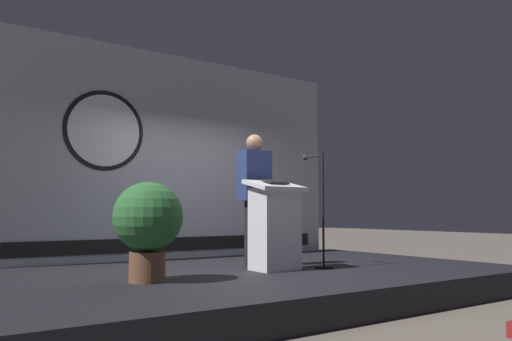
{
  "coord_description": "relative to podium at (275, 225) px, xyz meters",
  "views": [
    {
      "loc": [
        -3.41,
        -5.16,
        0.99
      ],
      "look_at": [
        0.22,
        0.12,
        1.53
      ],
      "focal_mm": 35.11,
      "sensor_mm": 36.0,
      "label": 1
    }
  ],
  "objects": [
    {
      "name": "microphone_stand",
      "position": [
        0.65,
        -0.1,
        -0.02
      ],
      "size": [
        0.24,
        0.5,
        1.47
      ],
      "color": "black",
      "rests_on": "stage_platform"
    },
    {
      "name": "ground_plane",
      "position": [
        -0.22,
        0.28,
        -0.84
      ],
      "size": [
        40.0,
        40.0,
        0.0
      ],
      "primitive_type": "plane",
      "color": "#6B6056"
    },
    {
      "name": "speaker_person",
      "position": [
        0.03,
        0.48,
        0.34
      ],
      "size": [
        0.4,
        0.26,
        1.71
      ],
      "color": "black",
      "rests_on": "stage_platform"
    },
    {
      "name": "podium",
      "position": [
        0.0,
        0.0,
        0.0
      ],
      "size": [
        0.64,
        0.5,
        1.1
      ],
      "color": "silver",
      "rests_on": "stage_platform"
    },
    {
      "name": "potted_plant",
      "position": [
        -1.66,
        -0.1,
        0.06
      ],
      "size": [
        0.7,
        0.7,
        1.0
      ],
      "color": "brown",
      "rests_on": "stage_platform"
    },
    {
      "name": "banner_display",
      "position": [
        -0.24,
        2.13,
        1.02
      ],
      "size": [
        5.53,
        0.12,
        3.12
      ],
      "color": "#B2B7C1",
      "rests_on": "stage_platform"
    },
    {
      "name": "stage_platform",
      "position": [
        -0.22,
        0.28,
        -0.69
      ],
      "size": [
        6.4,
        4.0,
        0.3
      ],
      "primitive_type": "cube",
      "color": "black",
      "rests_on": "ground"
    }
  ]
}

